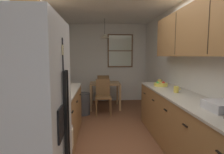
# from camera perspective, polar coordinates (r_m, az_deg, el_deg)

# --- Properties ---
(ground_plane) EXTENTS (12.00, 12.00, 0.00)m
(ground_plane) POSITION_cam_1_polar(r_m,az_deg,el_deg) (3.93, 0.60, -16.07)
(ground_plane) COLOR brown
(wall_left) EXTENTS (0.10, 9.00, 2.55)m
(wall_left) POSITION_cam_1_polar(r_m,az_deg,el_deg) (3.77, -20.29, 2.53)
(wall_left) COLOR silver
(wall_left) RESTS_ON ground
(wall_right) EXTENTS (0.10, 9.00, 2.55)m
(wall_right) POSITION_cam_1_polar(r_m,az_deg,el_deg) (3.99, 20.33, 2.72)
(wall_right) COLOR silver
(wall_right) RESTS_ON ground
(wall_back) EXTENTS (4.40, 0.10, 2.55)m
(wall_back) POSITION_cam_1_polar(r_m,az_deg,el_deg) (6.28, -1.51, 4.32)
(wall_back) COLOR silver
(wall_back) RESTS_ON ground
(refrigerator) EXTENTS (0.76, 0.73, 1.78)m
(refrigerator) POSITION_cam_1_polar(r_m,az_deg,el_deg) (1.61, -27.71, -16.91)
(refrigerator) COLOR silver
(refrigerator) RESTS_ON ground
(stove_range) EXTENTS (0.66, 0.61, 1.10)m
(stove_range) POSITION_cam_1_polar(r_m,az_deg,el_deg) (2.39, -21.65, -19.69)
(stove_range) COLOR silver
(stove_range) RESTS_ON ground
(microwave_over_range) EXTENTS (0.39, 0.63, 0.34)m
(microwave_over_range) POSITION_cam_1_polar(r_m,az_deg,el_deg) (2.20, -25.79, 9.36)
(microwave_over_range) COLOR black
(counter_left) EXTENTS (0.64, 1.87, 0.90)m
(counter_left) POSITION_cam_1_polar(r_m,az_deg,el_deg) (3.52, -15.65, -11.25)
(counter_left) COLOR olive
(counter_left) RESTS_ON ground
(upper_cabinets_left) EXTENTS (0.33, 1.95, 0.65)m
(upper_cabinets_left) POSITION_cam_1_polar(r_m,az_deg,el_deg) (3.36, -18.93, 11.45)
(upper_cabinets_left) COLOR olive
(counter_right) EXTENTS (0.64, 3.17, 0.90)m
(counter_right) POSITION_cam_1_polar(r_m,az_deg,el_deg) (3.15, 21.30, -13.60)
(counter_right) COLOR olive
(counter_right) RESTS_ON ground
(upper_cabinets_right) EXTENTS (0.33, 2.85, 0.75)m
(upper_cabinets_right) POSITION_cam_1_polar(r_m,az_deg,el_deg) (3.01, 25.32, 12.84)
(upper_cabinets_right) COLOR olive
(dining_table) EXTENTS (0.86, 0.75, 0.73)m
(dining_table) POSITION_cam_1_polar(r_m,az_deg,el_deg) (5.43, -2.16, -3.09)
(dining_table) COLOR #A87F51
(dining_table) RESTS_ON ground
(dining_chair_near) EXTENTS (0.41, 0.41, 0.90)m
(dining_chair_near) POSITION_cam_1_polar(r_m,az_deg,el_deg) (4.88, -2.75, -5.47)
(dining_chair_near) COLOR brown
(dining_chair_near) RESTS_ON ground
(dining_chair_far) EXTENTS (0.41, 0.41, 0.90)m
(dining_chair_far) POSITION_cam_1_polar(r_m,az_deg,el_deg) (6.02, -2.68, -3.19)
(dining_chair_far) COLOR brown
(dining_chair_far) RESTS_ON ground
(pendant_light) EXTENTS (0.25, 0.25, 0.54)m
(pendant_light) POSITION_cam_1_polar(r_m,az_deg,el_deg) (5.39, -2.23, 12.37)
(pendant_light) COLOR black
(back_window) EXTENTS (0.83, 0.05, 1.08)m
(back_window) POSITION_cam_1_polar(r_m,az_deg,el_deg) (6.25, 2.51, 7.98)
(back_window) COLOR brown
(trash_bin) EXTENTS (0.35, 0.35, 0.56)m
(trash_bin) POSITION_cam_1_polar(r_m,az_deg,el_deg) (4.92, -8.80, -8.06)
(trash_bin) COLOR #3F3F42
(trash_bin) RESTS_ON ground
(storage_canister) EXTENTS (0.12, 0.12, 0.19)m
(storage_canister) POSITION_cam_1_polar(r_m,az_deg,el_deg) (2.77, -18.58, -4.47)
(storage_canister) COLOR #D84C19
(storage_canister) RESTS_ON counter_left
(dish_towel) EXTENTS (0.02, 0.16, 0.24)m
(dish_towel) POSITION_cam_1_polar(r_m,az_deg,el_deg) (2.44, -12.16, -18.06)
(dish_towel) COLOR beige
(mug_by_coffeemaker) EXTENTS (0.12, 0.08, 0.11)m
(mug_by_coffeemaker) POSITION_cam_1_polar(r_m,az_deg,el_deg) (3.29, 19.00, -3.57)
(mug_by_coffeemaker) COLOR #E5CC4C
(mug_by_coffeemaker) RESTS_ON counter_right
(mug_spare) EXTENTS (0.12, 0.09, 0.10)m
(mug_spare) POSITION_cam_1_polar(r_m,az_deg,el_deg) (4.20, 14.32, -1.38)
(mug_spare) COLOR #E5CC4C
(mug_spare) RESTS_ON counter_right
(fruit_bowl) EXTENTS (0.27, 0.27, 0.09)m
(fruit_bowl) POSITION_cam_1_polar(r_m,az_deg,el_deg) (3.91, 14.63, -2.16)
(fruit_bowl) COLOR #E5D14C
(fruit_bowl) RESTS_ON counter_right
(dish_rack) EXTENTS (0.28, 0.34, 0.10)m
(dish_rack) POSITION_cam_1_polar(r_m,az_deg,el_deg) (2.42, 30.19, -7.71)
(dish_rack) COLOR silver
(dish_rack) RESTS_ON counter_right
(table_serving_bowl) EXTENTS (0.16, 0.16, 0.06)m
(table_serving_bowl) POSITION_cam_1_polar(r_m,az_deg,el_deg) (5.47, -2.75, -1.36)
(table_serving_bowl) COLOR silver
(table_serving_bowl) RESTS_ON dining_table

